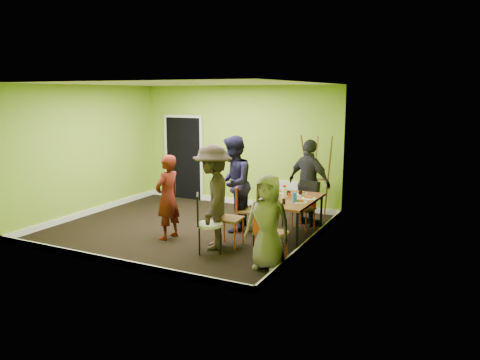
% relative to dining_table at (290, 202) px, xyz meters
% --- Properties ---
extents(ground, '(5.00, 5.00, 0.00)m').
position_rel_dining_table_xyz_m(ground, '(-2.05, -0.23, -0.70)').
color(ground, black).
rests_on(ground, ground).
extents(room_walls, '(5.04, 4.54, 2.82)m').
position_rel_dining_table_xyz_m(room_walls, '(-2.07, -0.18, 0.29)').
color(room_walls, '#8AB82F').
rests_on(room_walls, ground).
extents(dining_table, '(0.90, 1.50, 0.75)m').
position_rel_dining_table_xyz_m(dining_table, '(0.00, 0.00, 0.00)').
color(dining_table, black).
rests_on(dining_table, ground).
extents(chair_left_far, '(0.45, 0.45, 0.89)m').
position_rel_dining_table_xyz_m(chair_left_far, '(-0.95, 0.03, -0.20)').
color(chair_left_far, '#E64715').
rests_on(chair_left_far, ground).
extents(chair_left_near, '(0.46, 0.45, 1.04)m').
position_rel_dining_table_xyz_m(chair_left_near, '(-0.89, -0.84, -0.11)').
color(chair_left_near, '#E64715').
rests_on(chair_left_near, ground).
extents(chair_back_end, '(0.47, 0.52, 0.94)m').
position_rel_dining_table_xyz_m(chair_back_end, '(0.07, 0.84, -0.03)').
color(chair_back_end, '#E64715').
rests_on(chair_back_end, ground).
extents(chair_front_end, '(0.49, 0.49, 1.01)m').
position_rel_dining_table_xyz_m(chair_front_end, '(0.13, -1.32, -0.13)').
color(chair_front_end, '#E64715').
rests_on(chair_front_end, ground).
extents(chair_bentwood, '(0.53, 0.52, 0.99)m').
position_rel_dining_table_xyz_m(chair_bentwood, '(-1.01, -1.29, -0.15)').
color(chair_bentwood, black).
rests_on(chair_bentwood, ground).
extents(easel, '(0.71, 0.67, 1.77)m').
position_rel_dining_table_xyz_m(easel, '(-0.02, 1.67, 0.18)').
color(easel, brown).
rests_on(easel, ground).
extents(plate_near_left, '(0.22, 0.22, 0.01)m').
position_rel_dining_table_xyz_m(plate_near_left, '(-0.28, 0.42, 0.06)').
color(plate_near_left, white).
rests_on(plate_near_left, dining_table).
extents(plate_near_right, '(0.26, 0.26, 0.01)m').
position_rel_dining_table_xyz_m(plate_near_right, '(-0.33, -0.42, 0.06)').
color(plate_near_right, white).
rests_on(plate_near_right, dining_table).
extents(plate_far_back, '(0.23, 0.23, 0.01)m').
position_rel_dining_table_xyz_m(plate_far_back, '(0.05, 0.48, 0.06)').
color(plate_far_back, white).
rests_on(plate_far_back, dining_table).
extents(plate_far_front, '(0.23, 0.23, 0.01)m').
position_rel_dining_table_xyz_m(plate_far_front, '(-0.07, -0.61, 0.06)').
color(plate_far_front, white).
rests_on(plate_far_front, dining_table).
extents(plate_wall_back, '(0.26, 0.26, 0.01)m').
position_rel_dining_table_xyz_m(plate_wall_back, '(0.30, 0.15, 0.06)').
color(plate_wall_back, white).
rests_on(plate_wall_back, dining_table).
extents(plate_wall_front, '(0.24, 0.24, 0.01)m').
position_rel_dining_table_xyz_m(plate_wall_front, '(0.25, -0.18, 0.06)').
color(plate_wall_front, white).
rests_on(plate_wall_front, dining_table).
extents(thermos, '(0.08, 0.08, 0.22)m').
position_rel_dining_table_xyz_m(thermos, '(-0.10, -0.03, 0.16)').
color(thermos, white).
rests_on(thermos, dining_table).
extents(blue_bottle, '(0.07, 0.07, 0.18)m').
position_rel_dining_table_xyz_m(blue_bottle, '(0.18, -0.24, 0.14)').
color(blue_bottle, blue).
rests_on(blue_bottle, dining_table).
extents(orange_bottle, '(0.04, 0.04, 0.07)m').
position_rel_dining_table_xyz_m(orange_bottle, '(-0.07, 0.12, 0.09)').
color(orange_bottle, '#E64715').
rests_on(orange_bottle, dining_table).
extents(glass_mid, '(0.07, 0.07, 0.08)m').
position_rel_dining_table_xyz_m(glass_mid, '(-0.13, 0.28, 0.10)').
color(glass_mid, black).
rests_on(glass_mid, dining_table).
extents(glass_back, '(0.06, 0.06, 0.09)m').
position_rel_dining_table_xyz_m(glass_back, '(0.08, 0.35, 0.10)').
color(glass_back, black).
rests_on(glass_back, dining_table).
extents(glass_front, '(0.06, 0.06, 0.10)m').
position_rel_dining_table_xyz_m(glass_front, '(0.05, -0.42, 0.10)').
color(glass_front, black).
rests_on(glass_front, dining_table).
extents(cup_a, '(0.13, 0.13, 0.10)m').
position_rel_dining_table_xyz_m(cup_a, '(-0.23, -0.21, 0.10)').
color(cup_a, white).
rests_on(cup_a, dining_table).
extents(cup_b, '(0.09, 0.09, 0.09)m').
position_rel_dining_table_xyz_m(cup_b, '(0.18, -0.02, 0.10)').
color(cup_b, white).
rests_on(cup_b, dining_table).
extents(person_standing, '(0.43, 0.60, 1.54)m').
position_rel_dining_table_xyz_m(person_standing, '(-1.99, -0.95, 0.08)').
color(person_standing, '#50150D').
rests_on(person_standing, ground).
extents(person_left_far, '(0.94, 1.07, 1.83)m').
position_rel_dining_table_xyz_m(person_left_far, '(-1.18, 0.05, 0.22)').
color(person_left_far, black).
rests_on(person_left_far, ground).
extents(person_left_near, '(1.08, 1.33, 1.79)m').
position_rel_dining_table_xyz_m(person_left_near, '(-0.99, -1.05, 0.20)').
color(person_left_near, '#2C221D').
rests_on(person_left_near, ground).
extents(person_back_end, '(1.10, 0.78, 1.73)m').
position_rel_dining_table_xyz_m(person_back_end, '(0.03, 1.03, 0.17)').
color(person_back_end, black).
rests_on(person_back_end, ground).
extents(person_front_end, '(0.71, 0.46, 1.45)m').
position_rel_dining_table_xyz_m(person_front_end, '(0.21, -1.51, 0.03)').
color(person_front_end, gray).
rests_on(person_front_end, ground).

